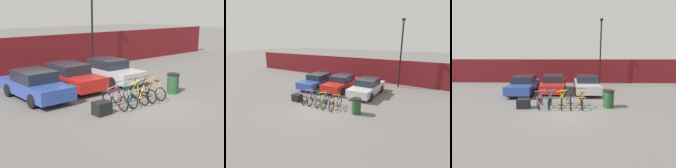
{
  "view_description": "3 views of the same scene",
  "coord_description": "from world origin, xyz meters",
  "views": [
    {
      "loc": [
        -10.1,
        -9.27,
        4.24
      ],
      "look_at": [
        -1.45,
        0.72,
        1.07
      ],
      "focal_mm": 50.0,
      "sensor_mm": 36.0,
      "label": 1
    },
    {
      "loc": [
        6.98,
        -9.11,
        4.76
      ],
      "look_at": [
        -0.11,
        2.67,
        1.14
      ],
      "focal_mm": 28.0,
      "sensor_mm": 36.0,
      "label": 2
    },
    {
      "loc": [
        0.2,
        -9.42,
        3.07
      ],
      "look_at": [
        -0.08,
        1.64,
        1.19
      ],
      "focal_mm": 28.0,
      "sensor_mm": 36.0,
      "label": 3
    }
  ],
  "objects": [
    {
      "name": "ground_plane",
      "position": [
        0.0,
        0.0,
        0.0
      ],
      "size": [
        120.0,
        120.0,
        0.0
      ],
      "primitive_type": "plane",
      "color": "#605E5B"
    },
    {
      "name": "hoarding_wall",
      "position": [
        0.0,
        9.5,
        1.27
      ],
      "size": [
        36.0,
        0.16,
        2.55
      ],
      "primitive_type": "cube",
      "color": "maroon",
      "rests_on": "ground"
    },
    {
      "name": "bike_rack",
      "position": [
        -0.24,
        0.68,
        0.47
      ],
      "size": [
        2.97,
        0.04,
        0.57
      ],
      "color": "gray",
      "rests_on": "ground"
    },
    {
      "name": "bicycle_pink",
      "position": [
        -1.45,
        0.53,
        0.38
      ],
      "size": [
        0.68,
        1.71,
        1.05
      ],
      "rotation": [
        0.0,
        0.0,
        0.02
      ],
      "color": "black",
      "rests_on": "ground"
    },
    {
      "name": "bicycle_teal",
      "position": [
        -0.87,
        0.53,
        0.38
      ],
      "size": [
        0.68,
        1.71,
        1.05
      ],
      "rotation": [
        0.0,
        0.0,
        -0.01
      ],
      "color": "black",
      "rests_on": "ground"
    },
    {
      "name": "bicycle_yellow",
      "position": [
        -0.18,
        0.53,
        0.38
      ],
      "size": [
        0.68,
        1.71,
        1.05
      ],
      "rotation": [
        0.0,
        0.0,
        0.0
      ],
      "color": "black",
      "rests_on": "ground"
    },
    {
      "name": "bicycle_black",
      "position": [
        0.33,
        0.53,
        0.38
      ],
      "size": [
        0.68,
        1.71,
        1.05
      ],
      "rotation": [
        0.0,
        0.0,
        -0.01
      ],
      "color": "black",
      "rests_on": "ground"
    },
    {
      "name": "bicycle_orange",
      "position": [
        0.98,
        0.53,
        0.38
      ],
      "size": [
        0.68,
        1.71,
        1.05
      ],
      "rotation": [
        0.0,
        0.0,
        -0.06
      ],
      "color": "black",
      "rests_on": "ground"
    },
    {
      "name": "car_blue",
      "position": [
        -3.32,
        4.23,
        0.69
      ],
      "size": [
        1.91,
        4.42,
        1.4
      ],
      "color": "#2D479E",
      "rests_on": "ground"
    },
    {
      "name": "car_red",
      "position": [
        -0.99,
        4.81,
        0.69
      ],
      "size": [
        1.91,
        4.58,
        1.4
      ],
      "color": "red",
      "rests_on": "ground"
    },
    {
      "name": "car_silver",
      "position": [
        1.67,
        4.63,
        0.69
      ],
      "size": [
        1.91,
        4.51,
        1.4
      ],
      "color": "#B7B7BC",
      "rests_on": "ground"
    },
    {
      "name": "lamp_post",
      "position": [
        3.43,
        8.5,
        3.61
      ],
      "size": [
        0.24,
        0.44,
        6.51
      ],
      "color": "black",
      "rests_on": "ground"
    },
    {
      "name": "trash_bin",
      "position": [
        2.56,
        0.53,
        0.52
      ],
      "size": [
        0.63,
        0.63,
        1.03
      ],
      "color": "#234728",
      "rests_on": "ground"
    },
    {
      "name": "cargo_crate",
      "position": [
        -2.39,
        0.28,
        0.28
      ],
      "size": [
        0.7,
        0.56,
        0.55
      ],
      "primitive_type": "cube",
      "color": "black",
      "rests_on": "ground"
    }
  ]
}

